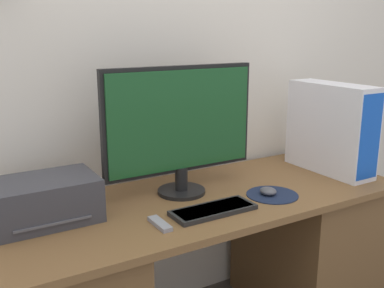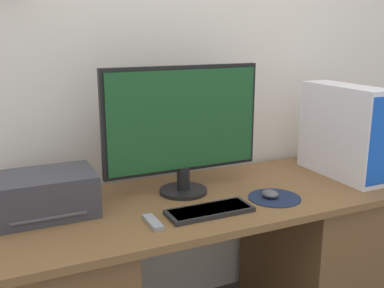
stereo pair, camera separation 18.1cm
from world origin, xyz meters
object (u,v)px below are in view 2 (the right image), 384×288
mouse (270,194)px  computer_tower (344,131)px  printer (44,195)px  monitor (183,125)px  keyboard (210,211)px  remote_control (153,222)px

mouse → computer_tower: computer_tower is taller
mouse → printer: printer is taller
monitor → mouse: 0.47m
computer_tower → printer: bearing=175.6°
printer → keyboard: bearing=-23.6°
keyboard → computer_tower: computer_tower is taller
monitor → remote_control: monitor is taller
mouse → remote_control: 0.54m
keyboard → mouse: (0.30, 0.03, 0.01)m
mouse → monitor: bearing=144.1°
computer_tower → mouse: bearing=-166.7°
computer_tower → printer: 1.38m
computer_tower → keyboard: bearing=-169.4°
keyboard → printer: (-0.58, 0.25, 0.07)m
keyboard → computer_tower: size_ratio=0.73×
mouse → computer_tower: 0.54m
keyboard → monitor: bearing=90.2°
keyboard → remote_control: keyboard is taller
monitor → keyboard: monitor is taller
mouse → computer_tower: bearing=13.3°
computer_tower → remote_control: bearing=-171.5°
monitor → keyboard: bearing=-89.8°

